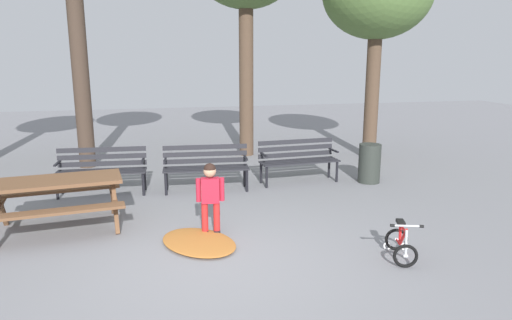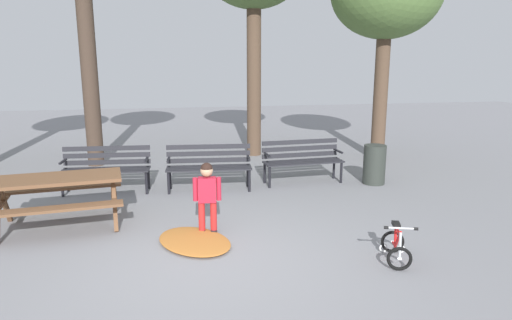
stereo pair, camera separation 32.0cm
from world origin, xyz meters
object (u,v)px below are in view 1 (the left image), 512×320
object	(u,v)px
park_bench_far_left	(102,167)
kids_bicycle	(401,243)
child_standing	(210,193)
trash_bin	(369,163)
picnic_table	(57,191)
park_bench_left	(206,164)
park_bench_right	(298,157)

from	to	relation	value
park_bench_far_left	kids_bicycle	size ratio (longest dim) A/B	2.60
child_standing	trash_bin	world-z (taller)	child_standing
picnic_table	trash_bin	xyz separation A→B (m)	(5.64, 1.40, -0.20)
picnic_table	park_bench_left	size ratio (longest dim) A/B	1.20
picnic_table	park_bench_far_left	size ratio (longest dim) A/B	1.20
picnic_table	park_bench_far_left	world-z (taller)	park_bench_far_left
park_bench_right	park_bench_far_left	bearing A→B (deg)	179.81
park_bench_right	trash_bin	xyz separation A→B (m)	(1.39, -0.36, -0.12)
park_bench_left	child_standing	xyz separation A→B (m)	(-0.21, -2.29, 0.11)
park_bench_far_left	child_standing	xyz separation A→B (m)	(1.69, -2.47, 0.11)
picnic_table	trash_bin	size ratio (longest dim) A/B	2.50
park_bench_left	kids_bicycle	distance (m)	4.16
park_bench_left	child_standing	world-z (taller)	child_standing
child_standing	park_bench_right	bearing A→B (deg)	49.51
child_standing	kids_bicycle	size ratio (longest dim) A/B	1.68
picnic_table	park_bench_right	world-z (taller)	park_bench_right
trash_bin	child_standing	bearing A→B (deg)	-149.04
child_standing	kids_bicycle	distance (m)	2.63
trash_bin	park_bench_left	bearing A→B (deg)	176.66
picnic_table	park_bench_far_left	xyz separation A→B (m)	(0.46, 1.77, -0.08)
picnic_table	child_standing	distance (m)	2.26
park_bench_right	kids_bicycle	distance (m)	3.81
child_standing	picnic_table	bearing A→B (deg)	161.99
child_standing	kids_bicycle	world-z (taller)	child_standing
kids_bicycle	trash_bin	distance (m)	3.66
picnic_table	trash_bin	bearing A→B (deg)	13.92
park_bench_far_left	child_standing	bearing A→B (deg)	-55.66
picnic_table	trash_bin	distance (m)	5.81
park_bench_far_left	park_bench_left	distance (m)	1.91
picnic_table	kids_bicycle	xyz separation A→B (m)	(4.37, -2.04, -0.39)
park_bench_left	park_bench_right	bearing A→B (deg)	5.21
kids_bicycle	trash_bin	world-z (taller)	trash_bin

